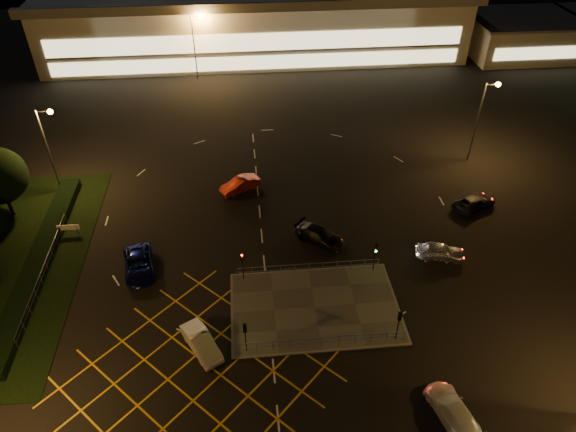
{
  "coord_description": "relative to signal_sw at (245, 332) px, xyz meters",
  "views": [
    {
      "loc": [
        -3.21,
        -31.51,
        33.36
      ],
      "look_at": [
        0.7,
        8.43,
        2.0
      ],
      "focal_mm": 32.0,
      "sensor_mm": 36.0,
      "label": 1
    }
  ],
  "objects": [
    {
      "name": "ground",
      "position": [
        4.0,
        5.99,
        -2.37
      ],
      "size": [
        180.0,
        180.0,
        0.0
      ],
      "primitive_type": "plane",
      "color": "black",
      "rests_on": "ground"
    },
    {
      "name": "pedestrian_island",
      "position": [
        6.0,
        3.99,
        -2.31
      ],
      "size": [
        14.0,
        9.0,
        0.12
      ],
      "primitive_type": "cube",
      "color": "#4C4944",
      "rests_on": "ground"
    },
    {
      "name": "hedge",
      "position": [
        -19.0,
        11.99,
        -1.87
      ],
      "size": [
        2.0,
        26.0,
        1.0
      ],
      "primitive_type": "cube",
      "color": "black",
      "rests_on": "ground"
    },
    {
      "name": "supermarket",
      "position": [
        4.0,
        67.95,
        2.95
      ],
      "size": [
        72.0,
        26.5,
        10.5
      ],
      "color": "beige",
      "rests_on": "ground"
    },
    {
      "name": "retail_unit_a",
      "position": [
        50.0,
        59.97,
        0.85
      ],
      "size": [
        18.8,
        14.8,
        6.35
      ],
      "color": "beige",
      "rests_on": "ground"
    },
    {
      "name": "streetlight_nw",
      "position": [
        -19.56,
        23.99,
        4.2
      ],
      "size": [
        1.78,
        0.56,
        10.03
      ],
      "color": "slate",
      "rests_on": "ground"
    },
    {
      "name": "streetlight_ne",
      "position": [
        28.44,
        25.99,
        4.2
      ],
      "size": [
        1.78,
        0.56,
        10.03
      ],
      "color": "slate",
      "rests_on": "ground"
    },
    {
      "name": "streetlight_far_left",
      "position": [
        -5.56,
        53.99,
        4.2
      ],
      "size": [
        1.78,
        0.56,
        10.03
      ],
      "color": "slate",
      "rests_on": "ground"
    },
    {
      "name": "streetlight_far_right",
      "position": [
        34.44,
        55.99,
        4.2
      ],
      "size": [
        1.78,
        0.56,
        10.03
      ],
      "color": "slate",
      "rests_on": "ground"
    },
    {
      "name": "signal_sw",
      "position": [
        0.0,
        0.0,
        0.0
      ],
      "size": [
        0.28,
        0.3,
        3.15
      ],
      "rotation": [
        0.0,
        0.0,
        3.14
      ],
      "color": "black",
      "rests_on": "pedestrian_island"
    },
    {
      "name": "signal_se",
      "position": [
        12.0,
        0.0,
        0.0
      ],
      "size": [
        0.28,
        0.3,
        3.15
      ],
      "rotation": [
        0.0,
        0.0,
        3.14
      ],
      "color": "black",
      "rests_on": "pedestrian_island"
    },
    {
      "name": "signal_nw",
      "position": [
        0.0,
        7.99,
        0.0
      ],
      "size": [
        0.28,
        0.3,
        3.15
      ],
      "color": "black",
      "rests_on": "pedestrian_island"
    },
    {
      "name": "signal_ne",
      "position": [
        12.0,
        7.99,
        0.0
      ],
      "size": [
        0.28,
        0.3,
        3.15
      ],
      "color": "black",
      "rests_on": "pedestrian_island"
    },
    {
      "name": "car_queue_white",
      "position": [
        -3.5,
        0.59,
        -1.61
      ],
      "size": [
        3.64,
        4.82,
        1.52
      ],
      "primitive_type": "imported",
      "rotation": [
        0.0,
        0.0,
        0.51
      ],
      "color": "silver",
      "rests_on": "ground"
    },
    {
      "name": "car_left_blue",
      "position": [
        -9.55,
        10.14,
        -1.6
      ],
      "size": [
        3.59,
        5.94,
        1.54
      ],
      "primitive_type": "imported",
      "rotation": [
        0.0,
        0.0,
        0.2
      ],
      "color": "#0B1147",
      "rests_on": "ground"
    },
    {
      "name": "car_far_dkgrey",
      "position": [
        7.69,
        12.6,
        -1.62
      ],
      "size": [
        5.32,
        4.93,
        1.5
      ],
      "primitive_type": "imported",
      "rotation": [
        0.0,
        0.0,
        0.88
      ],
      "color": "black",
      "rests_on": "ground"
    },
    {
      "name": "car_right_silver",
      "position": [
        18.72,
        9.18,
        -1.6
      ],
      "size": [
        4.81,
        2.81,
        1.54
      ],
      "primitive_type": "imported",
      "rotation": [
        0.0,
        0.0,
        1.34
      ],
      "color": "#B6B8BE",
      "rests_on": "ground"
    },
    {
      "name": "car_circ_red",
      "position": [
        0.06,
        22.24,
        -1.61
      ],
      "size": [
        4.8,
        3.64,
        1.52
      ],
      "primitive_type": "imported",
      "rotation": [
        0.0,
        0.0,
        5.22
      ],
      "color": "maroon",
      "rests_on": "ground"
    },
    {
      "name": "car_east_grey",
      "position": [
        24.97,
        16.49,
        -1.67
      ],
      "size": [
        5.49,
        4.3,
        1.39
      ],
      "primitive_type": "imported",
      "rotation": [
        0.0,
        0.0,
        2.04
      ],
      "color": "black",
      "rests_on": "ground"
    },
    {
      "name": "car_approach_white",
      "position": [
        14.16,
        -7.05,
        -1.61
      ],
      "size": [
        3.24,
        5.57,
        1.52
      ],
      "primitive_type": "imported",
      "rotation": [
        0.0,
        0.0,
        3.37
      ],
      "color": "silver",
      "rests_on": "ground"
    }
  ]
}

